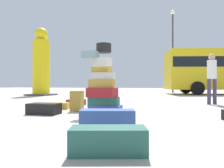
% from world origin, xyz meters
% --- Properties ---
extents(ground_plane, '(80.00, 80.00, 0.00)m').
position_xyz_m(ground_plane, '(0.00, 0.00, 0.00)').
color(ground_plane, '#ADA89E').
extents(suitcase_tower, '(0.84, 0.71, 1.63)m').
position_xyz_m(suitcase_tower, '(-0.10, -0.00, 0.62)').
color(suitcase_tower, '#334F99').
rests_on(suitcase_tower, ground).
extents(suitcase_maroon_upright_blue, '(0.62, 0.49, 0.19)m').
position_xyz_m(suitcase_maroon_upright_blue, '(-1.61, 1.59, 0.09)').
color(suitcase_maroon_upright_blue, maroon).
rests_on(suitcase_maroon_upright_blue, ground).
extents(suitcase_navy_foreground_near, '(0.82, 0.50, 0.32)m').
position_xyz_m(suitcase_navy_foreground_near, '(0.60, -1.73, 0.16)').
color(suitcase_navy_foreground_near, '#334F99').
rests_on(suitcase_navy_foreground_near, ground).
extents(suitcase_tan_right_side, '(0.32, 0.33, 0.52)m').
position_xyz_m(suitcase_tan_right_side, '(-0.87, 0.20, 0.26)').
color(suitcase_tan_right_side, '#B28C33').
rests_on(suitcase_tan_right_side, ground).
extents(suitcase_black_left_side, '(0.73, 0.46, 0.25)m').
position_xyz_m(suitcase_black_left_side, '(-1.35, -0.50, 0.12)').
color(suitcase_black_left_side, black).
rests_on(suitcase_black_left_side, ground).
extents(suitcase_tan_foreground_far, '(0.80, 0.52, 0.17)m').
position_xyz_m(suitcase_tan_foreground_far, '(-1.67, 0.45, 0.09)').
color(suitcase_tan_foreground_far, '#B28C33').
rests_on(suitcase_tan_foreground_far, ground).
extents(suitcase_teal_white_trunk, '(0.79, 0.50, 0.26)m').
position_xyz_m(suitcase_teal_white_trunk, '(0.89, -2.58, 0.13)').
color(suitcase_teal_white_trunk, '#26594C').
rests_on(suitcase_teal_white_trunk, ground).
extents(person_bearded_onlooker, '(0.32, 0.30, 1.74)m').
position_xyz_m(person_bearded_onlooker, '(2.73, 3.17, 1.04)').
color(person_bearded_onlooker, '#3F334C').
rests_on(person_bearded_onlooker, ground).
extents(yellow_dummy_statue, '(1.48, 1.48, 4.34)m').
position_xyz_m(yellow_dummy_statue, '(-6.66, 6.54, 1.94)').
color(yellow_dummy_statue, yellow).
rests_on(yellow_dummy_statue, ground).
extents(lamp_post, '(0.36, 0.36, 7.02)m').
position_xyz_m(lamp_post, '(1.37, 13.36, 4.49)').
color(lamp_post, '#333338').
rests_on(lamp_post, ground).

